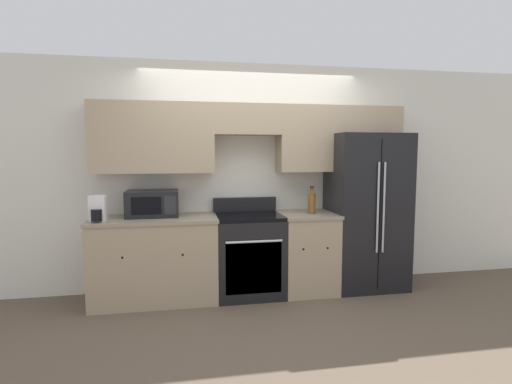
{
  "coord_description": "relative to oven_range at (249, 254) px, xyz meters",
  "views": [
    {
      "loc": [
        -0.81,
        -3.97,
        1.58
      ],
      "look_at": [
        0.0,
        0.31,
        1.15
      ],
      "focal_mm": 28.0,
      "sensor_mm": 36.0,
      "label": 1
    }
  ],
  "objects": [
    {
      "name": "oven_range",
      "position": [
        0.0,
        0.0,
        0.0
      ],
      "size": [
        0.74,
        0.65,
        1.06
      ],
      "color": "black",
      "rests_on": "ground_plane"
    },
    {
      "name": "ground_plane",
      "position": [
        0.08,
        -0.31,
        -0.46
      ],
      "size": [
        12.0,
        12.0,
        0.0
      ],
      "primitive_type": "plane",
      "color": "brown"
    },
    {
      "name": "electric_kettle",
      "position": [
        -1.55,
        -0.14,
        0.56
      ],
      "size": [
        0.15,
        0.21,
        0.26
      ],
      "color": "white",
      "rests_on": "lower_cabinets_left"
    },
    {
      "name": "microwave",
      "position": [
        -1.03,
        0.09,
        0.58
      ],
      "size": [
        0.54,
        0.39,
        0.28
      ],
      "color": "black",
      "rests_on": "lower_cabinets_left"
    },
    {
      "name": "lower_cabinets_right",
      "position": [
        0.67,
        -0.0,
        -0.0
      ],
      "size": [
        0.62,
        0.64,
        0.9
      ],
      "color": "tan",
      "rests_on": "ground_plane"
    },
    {
      "name": "lower_cabinets_left",
      "position": [
        -1.01,
        -0.0,
        -0.0
      ],
      "size": [
        1.31,
        0.64,
        0.9
      ],
      "color": "tan",
      "rests_on": "ground_plane"
    },
    {
      "name": "wall_back",
      "position": [
        0.08,
        0.28,
        1.02
      ],
      "size": [
        8.0,
        0.39,
        2.6
      ],
      "color": "silver",
      "rests_on": "ground_plane"
    },
    {
      "name": "bottle",
      "position": [
        0.71,
        -0.04,
        0.57
      ],
      "size": [
        0.08,
        0.08,
        0.31
      ],
      "color": "brown",
      "rests_on": "lower_cabinets_right"
    },
    {
      "name": "refrigerator",
      "position": [
        1.39,
        0.04,
        0.44
      ],
      "size": [
        0.85,
        0.73,
        1.79
      ],
      "color": "black",
      "rests_on": "ground_plane"
    }
  ]
}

